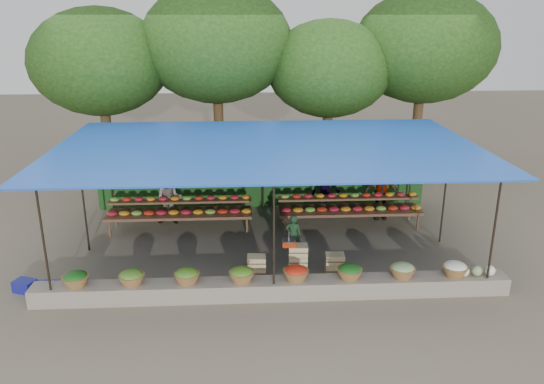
{
  "coord_description": "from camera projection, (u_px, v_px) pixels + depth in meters",
  "views": [
    {
      "loc": [
        -0.63,
        -13.25,
        6.01
      ],
      "look_at": [
        0.13,
        0.2,
        1.48
      ],
      "focal_mm": 35.0,
      "sensor_mm": 36.0,
      "label": 1
    }
  ],
  "objects": [
    {
      "name": "fruit_table_left",
      "position": [
        180.0,
        210.0,
        15.44
      ],
      "size": [
        4.21,
        0.95,
        0.93
      ],
      "color": "#4C361E",
      "rests_on": "ground"
    },
    {
      "name": "weighing_scale",
      "position": [
        289.0,
        242.0,
        12.62
      ],
      "size": [
        0.34,
        0.34,
        0.36
      ],
      "color": "red",
      "rests_on": "crate_counter"
    },
    {
      "name": "crate_counter",
      "position": [
        297.0,
        263.0,
        12.8
      ],
      "size": [
        2.37,
        0.36,
        0.77
      ],
      "color": "tan",
      "rests_on": "ground"
    },
    {
      "name": "produce_baskets",
      "position": [
        269.0,
        274.0,
        11.7
      ],
      "size": [
        8.98,
        0.58,
        0.34
      ],
      "color": "brown",
      "rests_on": "stone_curb"
    },
    {
      "name": "customer_mid",
      "position": [
        326.0,
        188.0,
        16.8
      ],
      "size": [
        1.13,
        0.82,
        1.57
      ],
      "primitive_type": "imported",
      "rotation": [
        0.0,
        0.0,
        0.26
      ],
      "color": "slate",
      "rests_on": "ground"
    },
    {
      "name": "blue_crate_back",
      "position": [
        25.0,
        286.0,
        12.07
      ],
      "size": [
        0.55,
        0.48,
        0.28
      ],
      "primitive_type": "cube",
      "rotation": [
        0.0,
        0.0,
        -0.37
      ],
      "color": "navy",
      "rests_on": "ground"
    },
    {
      "name": "ground",
      "position": [
        268.0,
        246.0,
        14.49
      ],
      "size": [
        60.0,
        60.0,
        0.0
      ],
      "primitive_type": "plane",
      "color": "#665F4B",
      "rests_on": "ground"
    },
    {
      "name": "customer_left",
      "position": [
        169.0,
        199.0,
        15.79
      ],
      "size": [
        0.8,
        0.64,
        1.56
      ],
      "primitive_type": "imported",
      "rotation": [
        0.0,
        0.0,
        -0.06
      ],
      "color": "slate",
      "rests_on": "ground"
    },
    {
      "name": "customer_right",
      "position": [
        381.0,
        193.0,
        16.19
      ],
      "size": [
        1.0,
        0.45,
        1.68
      ],
      "primitive_type": "imported",
      "rotation": [
        0.0,
        0.0,
        -0.04
      ],
      "color": "slate",
      "rests_on": "ground"
    },
    {
      "name": "netting_backdrop",
      "position": [
        263.0,
        170.0,
        17.08
      ],
      "size": [
        10.6,
        0.06,
        2.5
      ],
      "primitive_type": "cube",
      "color": "#1A481A",
      "rests_on": "ground"
    },
    {
      "name": "fruit_table_right",
      "position": [
        350.0,
        206.0,
        15.71
      ],
      "size": [
        4.21,
        0.95,
        0.93
      ],
      "color": "#4C361E",
      "rests_on": "ground"
    },
    {
      "name": "stone_curb",
      "position": [
        273.0,
        289.0,
        11.83
      ],
      "size": [
        10.6,
        0.55,
        0.4
      ],
      "primitive_type": "cube",
      "color": "#736B5C",
      "rests_on": "ground"
    },
    {
      "name": "tree_row",
      "position": [
        273.0,
        53.0,
        18.78
      ],
      "size": [
        16.51,
        5.5,
        7.12
      ],
      "color": "#3B2B15",
      "rests_on": "ground"
    },
    {
      "name": "blue_crate_front",
      "position": [
        48.0,
        290.0,
        11.82
      ],
      "size": [
        0.56,
        0.41,
        0.33
      ],
      "primitive_type": "cube",
      "rotation": [
        0.0,
        0.0,
        -0.03
      ],
      "color": "navy",
      "rests_on": "ground"
    },
    {
      "name": "vendor_seated",
      "position": [
        293.0,
        236.0,
        13.67
      ],
      "size": [
        0.47,
        0.36,
        1.17
      ],
      "primitive_type": "imported",
      "rotation": [
        0.0,
        0.0,
        2.95
      ],
      "color": "#1A391F",
      "rests_on": "ground"
    },
    {
      "name": "stall_canopy",
      "position": [
        267.0,
        150.0,
        13.7
      ],
      "size": [
        10.8,
        6.6,
        2.82
      ],
      "color": "black",
      "rests_on": "ground"
    }
  ]
}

